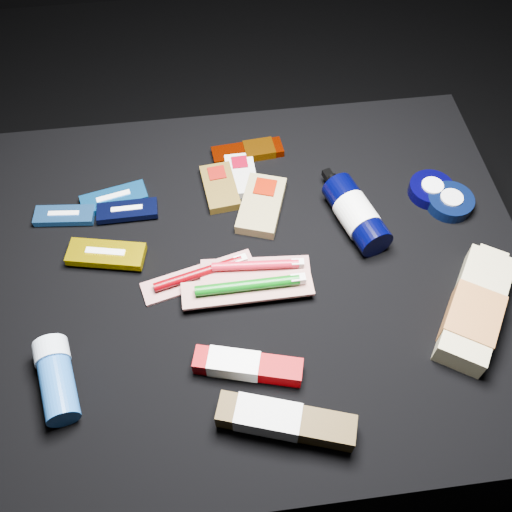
{
  "coord_description": "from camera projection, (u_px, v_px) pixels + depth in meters",
  "views": [
    {
      "loc": [
        -0.05,
        -0.53,
        1.22
      ],
      "look_at": [
        0.01,
        0.01,
        0.42
      ],
      "focal_mm": 40.0,
      "sensor_mm": 36.0,
      "label": 1
    }
  ],
  "objects": [
    {
      "name": "toothbrush_pack_1",
      "position": [
        257.0,
        267.0,
        0.97
      ],
      "size": [
        0.19,
        0.06,
        0.02
      ],
      "rotation": [
        0.0,
        0.0,
        -0.08
      ],
      "color": "beige",
      "rests_on": "cloth_table"
    },
    {
      "name": "bodywash_bottle",
      "position": [
        475.0,
        310.0,
        0.91
      ],
      "size": [
        0.18,
        0.22,
        0.05
      ],
      "rotation": [
        0.0,
        0.0,
        -0.58
      ],
      "color": "#C3B788",
      "rests_on": "cloth_table"
    },
    {
      "name": "cloth_table",
      "position": [
        249.0,
        322.0,
        1.15
      ],
      "size": [
        0.98,
        0.78,
        0.4
      ],
      "primitive_type": "cube",
      "color": "black",
      "rests_on": "ground"
    },
    {
      "name": "deodorant_stick",
      "position": [
        56.0,
        378.0,
        0.84
      ],
      "size": [
        0.08,
        0.13,
        0.05
      ],
      "rotation": [
        0.0,
        0.0,
        0.23
      ],
      "color": "#1E58AC",
      "rests_on": "cloth_table"
    },
    {
      "name": "toothpaste_carton_green",
      "position": [
        280.0,
        420.0,
        0.81
      ],
      "size": [
        0.2,
        0.1,
        0.04
      ],
      "rotation": [
        0.0,
        0.0,
        -0.32
      ],
      "color": "#3C2B0D",
      "rests_on": "cloth_table"
    },
    {
      "name": "cream_tin_lower",
      "position": [
        450.0,
        202.0,
        1.05
      ],
      "size": [
        0.08,
        0.08,
        0.03
      ],
      "rotation": [
        0.0,
        0.0,
        0.02
      ],
      "color": "black",
      "rests_on": "cloth_table"
    },
    {
      "name": "clif_bar_0",
      "position": [
        220.0,
        186.0,
        1.07
      ],
      "size": [
        0.07,
        0.11,
        0.02
      ],
      "rotation": [
        0.0,
        0.0,
        0.11
      ],
      "color": "#554013",
      "rests_on": "cloth_table"
    },
    {
      "name": "cream_tin_upper",
      "position": [
        431.0,
        190.0,
        1.07
      ],
      "size": [
        0.08,
        0.08,
        0.03
      ],
      "rotation": [
        0.0,
        0.0,
        0.01
      ],
      "color": "black",
      "rests_on": "cloth_table"
    },
    {
      "name": "power_bar",
      "position": [
        251.0,
        151.0,
        1.13
      ],
      "size": [
        0.14,
        0.05,
        0.02
      ],
      "rotation": [
        0.0,
        0.0,
        0.08
      ],
      "color": "#691100",
      "rests_on": "cloth_table"
    },
    {
      "name": "ground",
      "position": [
        250.0,
        362.0,
        1.31
      ],
      "size": [
        3.0,
        3.0,
        0.0
      ],
      "primitive_type": "plane",
      "color": "black",
      "rests_on": "ground"
    },
    {
      "name": "luna_bar_3",
      "position": [
        106.0,
        254.0,
        0.98
      ],
      "size": [
        0.14,
        0.08,
        0.02
      ],
      "rotation": [
        0.0,
        0.0,
        -0.22
      ],
      "color": "#DAB700",
      "rests_on": "cloth_table"
    },
    {
      "name": "luna_bar_2",
      "position": [
        127.0,
        211.0,
        1.04
      ],
      "size": [
        0.11,
        0.04,
        0.01
      ],
      "rotation": [
        0.0,
        0.0,
        0.01
      ],
      "color": "black",
      "rests_on": "cloth_table"
    },
    {
      "name": "toothpaste_carton_red",
      "position": [
        243.0,
        365.0,
        0.86
      ],
      "size": [
        0.17,
        0.08,
        0.03
      ],
      "rotation": [
        0.0,
        0.0,
        -0.27
      ],
      "color": "#8E0003",
      "rests_on": "cloth_table"
    },
    {
      "name": "luna_bar_1",
      "position": [
        64.0,
        215.0,
        1.03
      ],
      "size": [
        0.11,
        0.05,
        0.01
      ],
      "rotation": [
        0.0,
        0.0,
        -0.1
      ],
      "color": "#2460AC",
      "rests_on": "cloth_table"
    },
    {
      "name": "toothbrush_pack_2",
      "position": [
        249.0,
        287.0,
        0.93
      ],
      "size": [
        0.22,
        0.05,
        0.02
      ],
      "rotation": [
        0.0,
        0.0,
        0.01
      ],
      "color": "silver",
      "rests_on": "cloth_table"
    },
    {
      "name": "toothbrush_pack_0",
      "position": [
        200.0,
        275.0,
        0.96
      ],
      "size": [
        0.2,
        0.09,
        0.02
      ],
      "rotation": [
        0.0,
        0.0,
        0.25
      ],
      "color": "silver",
      "rests_on": "cloth_table"
    },
    {
      "name": "luna_bar_0",
      "position": [
        114.0,
        199.0,
        1.06
      ],
      "size": [
        0.13,
        0.07,
        0.02
      ],
      "rotation": [
        0.0,
        0.0,
        0.23
      ],
      "color": "#1165B8",
      "rests_on": "cloth_table"
    },
    {
      "name": "clif_bar_2",
      "position": [
        262.0,
        203.0,
        1.05
      ],
      "size": [
        0.11,
        0.15,
        0.02
      ],
      "rotation": [
        0.0,
        0.0,
        -0.33
      ],
      "color": "#90804E",
      "rests_on": "cloth_table"
    },
    {
      "name": "lotion_bottle",
      "position": [
        356.0,
        214.0,
        1.01
      ],
      "size": [
        0.1,
        0.2,
        0.06
      ],
      "rotation": [
        0.0,
        0.0,
        0.29
      ],
      "color": "black",
      "rests_on": "cloth_table"
    },
    {
      "name": "clif_bar_1",
      "position": [
        241.0,
        174.0,
        1.09
      ],
      "size": [
        0.06,
        0.1,
        0.02
      ],
      "rotation": [
        0.0,
        0.0,
        0.01
      ],
      "color": "beige",
      "rests_on": "cloth_table"
    }
  ]
}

